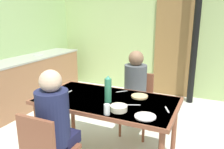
# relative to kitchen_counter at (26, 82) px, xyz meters

# --- Properties ---
(ground_plane) EXTENTS (6.56, 6.56, 0.00)m
(ground_plane) POSITION_rel_kitchen_counter_xyz_m (1.65, -0.74, -0.45)
(ground_plane) COLOR silver
(wall_back) EXTENTS (4.16, 0.10, 2.71)m
(wall_back) POSITION_rel_kitchen_counter_xyz_m (1.65, 1.78, 0.90)
(wall_back) COLOR #A5BE7A
(wall_back) RESTS_ON ground_plane
(wall_left) EXTENTS (0.10, 3.79, 2.71)m
(wall_left) POSITION_rel_kitchen_counter_xyz_m (-0.33, -0.11, 0.90)
(wall_left) COLOR #A0C37E
(wall_left) RESTS_ON ground_plane
(door_wooden) EXTENTS (0.80, 0.05, 2.00)m
(door_wooden) POSITION_rel_kitchen_counter_xyz_m (2.38, 1.70, 0.55)
(door_wooden) COLOR olive
(door_wooden) RESTS_ON ground_plane
(stove_pipe_column) EXTENTS (0.12, 0.12, 2.71)m
(stove_pipe_column) POSITION_rel_kitchen_counter_xyz_m (2.79, 1.43, 0.90)
(stove_pipe_column) COLOR black
(stove_pipe_column) RESTS_ON ground_plane
(kitchen_counter) EXTENTS (0.61, 2.61, 0.91)m
(kitchen_counter) POSITION_rel_kitchen_counter_xyz_m (0.00, 0.00, 0.00)
(kitchen_counter) COLOR #986747
(kitchen_counter) RESTS_ON ground_plane
(dining_table) EXTENTS (1.57, 0.84, 0.76)m
(dining_table) POSITION_rel_kitchen_counter_xyz_m (2.10, -0.87, 0.24)
(dining_table) COLOR brown
(dining_table) RESTS_ON ground_plane
(chair_far_diner) EXTENTS (0.40, 0.40, 0.87)m
(chair_far_diner) POSITION_rel_kitchen_counter_xyz_m (2.21, -0.10, 0.05)
(chair_far_diner) COLOR brown
(chair_far_diner) RESTS_ON ground_plane
(person_near_diner) EXTENTS (0.30, 0.37, 0.77)m
(person_near_diner) POSITION_rel_kitchen_counter_xyz_m (1.87, -1.51, 0.33)
(person_near_diner) COLOR #1A1C40
(person_near_diner) RESTS_ON ground_plane
(person_far_diner) EXTENTS (0.30, 0.37, 0.77)m
(person_far_diner) POSITION_rel_kitchen_counter_xyz_m (2.21, -0.24, 0.33)
(person_far_diner) COLOR #565350
(person_far_diner) RESTS_ON ground_plane
(water_bottle_green_near) EXTENTS (0.08, 0.08, 0.30)m
(water_bottle_green_near) POSITION_rel_kitchen_counter_xyz_m (2.15, -0.94, 0.45)
(water_bottle_green_near) COLOR #398F65
(water_bottle_green_near) RESTS_ON dining_table
(serving_bowl_center) EXTENTS (0.17, 0.17, 0.05)m
(serving_bowl_center) POSITION_rel_kitchen_counter_xyz_m (2.34, -1.10, 0.34)
(serving_bowl_center) COLOR #F1E6C5
(serving_bowl_center) RESTS_ON dining_table
(dinner_plate_near_left) EXTENTS (0.20, 0.20, 0.01)m
(dinner_plate_near_left) POSITION_rel_kitchen_counter_xyz_m (2.62, -1.13, 0.31)
(dinner_plate_near_left) COLOR white
(dinner_plate_near_left) RESTS_ON dining_table
(dinner_plate_near_right) EXTENTS (0.22, 0.22, 0.01)m
(dinner_plate_near_right) POSITION_rel_kitchen_counter_xyz_m (1.57, -1.11, 0.31)
(dinner_plate_near_right) COLOR white
(dinner_plate_near_right) RESTS_ON dining_table
(drinking_glass_by_near_diner) EXTENTS (0.06, 0.06, 0.10)m
(drinking_glass_by_near_diner) POSITION_rel_kitchen_counter_xyz_m (2.28, -1.23, 0.36)
(drinking_glass_by_near_diner) COLOR silver
(drinking_glass_by_near_diner) RESTS_ON dining_table
(bread_plate_sliced) EXTENTS (0.19, 0.19, 0.02)m
(bread_plate_sliced) POSITION_rel_kitchen_counter_xyz_m (2.41, -0.66, 0.32)
(bread_plate_sliced) COLOR #DBB77A
(bread_plate_sliced) RESTS_ON dining_table
(cutlery_knife_near) EXTENTS (0.14, 0.07, 0.00)m
(cutlery_knife_near) POSITION_rel_kitchen_counter_xyz_m (2.43, -0.91, 0.31)
(cutlery_knife_near) COLOR silver
(cutlery_knife_near) RESTS_ON dining_table
(cutlery_fork_near) EXTENTS (0.08, 0.14, 0.00)m
(cutlery_fork_near) POSITION_rel_kitchen_counter_xyz_m (2.77, -0.88, 0.31)
(cutlery_fork_near) COLOR silver
(cutlery_fork_near) RESTS_ON dining_table
(cutlery_knife_far) EXTENTS (0.12, 0.12, 0.00)m
(cutlery_knife_far) POSITION_rel_kitchen_counter_xyz_m (2.16, -0.56, 0.31)
(cutlery_knife_far) COLOR silver
(cutlery_knife_far) RESTS_ON dining_table
(cutlery_fork_far) EXTENTS (0.02, 0.15, 0.00)m
(cutlery_fork_far) POSITION_rel_kitchen_counter_xyz_m (1.58, -0.87, 0.31)
(cutlery_fork_far) COLOR silver
(cutlery_fork_far) RESTS_ON dining_table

